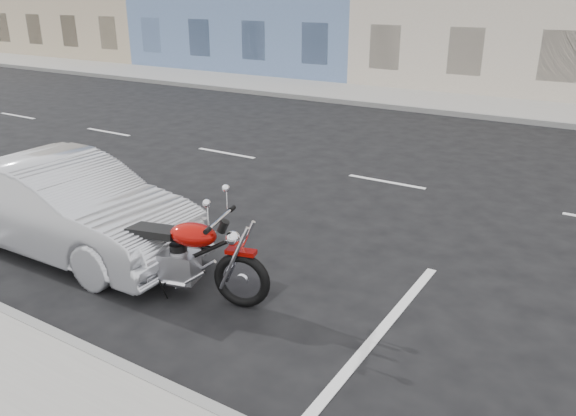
% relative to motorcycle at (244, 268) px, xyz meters
% --- Properties ---
extents(ground, '(120.00, 120.00, 0.00)m').
position_rel_motorcycle_xyz_m(ground, '(1.58, 5.30, -0.51)').
color(ground, black).
rests_on(ground, ground).
extents(sidewalk_far, '(80.00, 3.40, 0.15)m').
position_rel_motorcycle_xyz_m(sidewalk_far, '(-3.42, 14.00, -0.43)').
color(sidewalk_far, gray).
rests_on(sidewalk_far, ground).
extents(curb_far, '(80.00, 0.12, 0.16)m').
position_rel_motorcycle_xyz_m(curb_far, '(-3.42, 12.30, -0.43)').
color(curb_far, gray).
rests_on(curb_far, ground).
extents(motorcycle, '(2.17, 0.90, 1.11)m').
position_rel_motorcycle_xyz_m(motorcycle, '(0.00, 0.00, 0.00)').
color(motorcycle, black).
rests_on(motorcycle, ground).
extents(sedan_silver, '(4.20, 1.57, 1.37)m').
position_rel_motorcycle_xyz_m(sedan_silver, '(-3.04, -0.07, 0.18)').
color(sedan_silver, '#B8BAC0').
rests_on(sedan_silver, ground).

